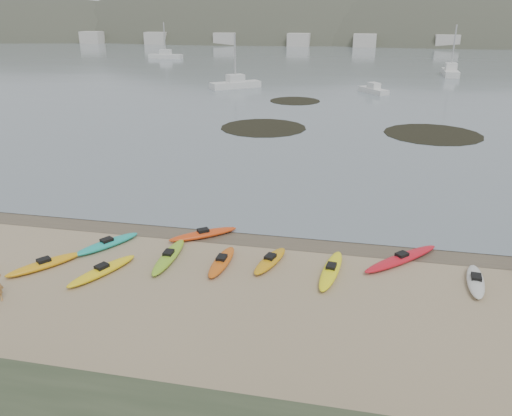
# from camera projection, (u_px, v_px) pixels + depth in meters

# --- Properties ---
(ground) EXTENTS (600.00, 600.00, 0.00)m
(ground) POSITION_uv_depth(u_px,v_px,m) (256.00, 235.00, 25.81)
(ground) COLOR tan
(ground) RESTS_ON ground
(wet_sand) EXTENTS (60.00, 60.00, 0.00)m
(wet_sand) POSITION_uv_depth(u_px,v_px,m) (255.00, 237.00, 25.53)
(wet_sand) COLOR brown
(wet_sand) RESTS_ON ground
(water) EXTENTS (1200.00, 1200.00, 0.00)m
(water) POSITION_uv_depth(u_px,v_px,m) (357.00, 30.00, 298.87)
(water) COLOR slate
(water) RESTS_ON ground
(kayaks) EXTENTS (23.06, 9.41, 0.34)m
(kayaks) POSITION_uv_depth(u_px,v_px,m) (211.00, 261.00, 22.79)
(kayaks) COLOR #EFA714
(kayaks) RESTS_ON ground
(kelp_mats) EXTENTS (24.77, 23.59, 0.04)m
(kelp_mats) POSITION_uv_depth(u_px,v_px,m) (336.00, 123.00, 51.22)
(kelp_mats) COLOR black
(kelp_mats) RESTS_ON water
(moored_boats) EXTENTS (98.87, 75.20, 1.17)m
(moored_boats) POSITION_uv_depth(u_px,v_px,m) (350.00, 66.00, 98.22)
(moored_boats) COLOR silver
(moored_boats) RESTS_ON ground
(far_hills) EXTENTS (550.00, 135.00, 80.00)m
(far_hills) POSITION_uv_depth(u_px,v_px,m) (449.00, 82.00, 200.85)
(far_hills) COLOR #384235
(far_hills) RESTS_ON ground
(far_town) EXTENTS (199.00, 5.00, 4.00)m
(far_town) POSITION_uv_depth(u_px,v_px,m) (368.00, 41.00, 155.93)
(far_town) COLOR beige
(far_town) RESTS_ON ground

